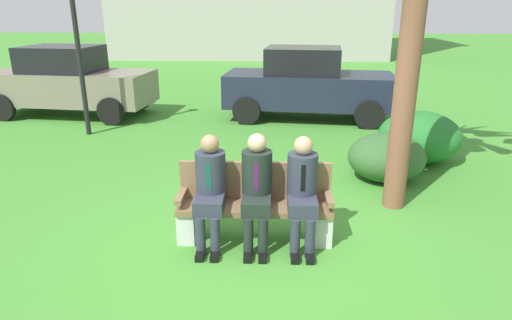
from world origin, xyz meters
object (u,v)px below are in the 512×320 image
object	(u,v)px
parked_car_far	(307,84)
street_lamp	(75,24)
park_bench	(255,205)
seated_man_middle	(257,185)
seated_man_left	(210,185)
seated_man_right	(302,187)
shrub_mid_lawn	(419,137)
shrub_near_bench	(386,157)
parked_car_near	(69,81)

from	to	relation	value
parked_car_far	street_lamp	world-z (taller)	street_lamp
park_bench	seated_man_middle	distance (m)	0.33
park_bench	parked_car_far	xyz separation A→B (m)	(1.00, 5.90, 0.42)
seated_man_left	seated_man_right	size ratio (longest dim) A/B	1.01
seated_man_middle	shrub_mid_lawn	world-z (taller)	seated_man_middle
seated_man_middle	shrub_near_bench	size ratio (longest dim) A/B	1.08
parked_car_far	parked_car_near	bearing A→B (deg)	178.93
shrub_near_bench	parked_car_near	bearing A→B (deg)	148.84
parked_car_far	park_bench	bearing A→B (deg)	-99.60
parked_car_near	parked_car_far	xyz separation A→B (m)	(5.78, -0.11, 0.00)
shrub_near_bench	parked_car_near	world-z (taller)	parked_car_near
seated_man_right	parked_car_near	size ratio (longest dim) A/B	0.31
parked_car_far	seated_man_right	bearing A→B (deg)	-94.41
park_bench	shrub_near_bench	world-z (taller)	park_bench
seated_man_right	parked_car_far	xyz separation A→B (m)	(0.46, 6.02, 0.13)
parked_car_far	shrub_mid_lawn	bearing A→B (deg)	-60.32
parked_car_near	parked_car_far	size ratio (longest dim) A/B	1.00
shrub_mid_lawn	shrub_near_bench	bearing A→B (deg)	-130.04
shrub_near_bench	street_lamp	world-z (taller)	street_lamp
park_bench	parked_car_near	distance (m)	7.69
seated_man_middle	shrub_near_bench	bearing A→B (deg)	46.59
park_bench	seated_man_left	size ratio (longest dim) A/B	1.39
parked_car_near	seated_man_right	bearing A→B (deg)	-49.09
parked_car_near	parked_car_far	distance (m)	5.78
seated_man_left	street_lamp	world-z (taller)	street_lamp
seated_man_right	park_bench	bearing A→B (deg)	166.48
shrub_mid_lawn	seated_man_middle	bearing A→B (deg)	-132.41
park_bench	shrub_mid_lawn	world-z (taller)	park_bench
seated_man_right	seated_man_left	bearing A→B (deg)	179.96
shrub_mid_lawn	street_lamp	xyz separation A→B (m)	(-6.46, 1.47, 1.80)
park_bench	seated_man_middle	bearing A→B (deg)	-78.46
seated_man_middle	seated_man_right	xyz separation A→B (m)	(0.51, -0.00, -0.01)
seated_man_middle	parked_car_near	xyz separation A→B (m)	(-4.81, 6.13, 0.12)
seated_man_left	street_lamp	xyz separation A→B (m)	(-3.22, 4.44, 1.54)
park_bench	seated_man_right	bearing A→B (deg)	-13.52
seated_man_left	parked_car_near	xyz separation A→B (m)	(-4.29, 6.13, 0.13)
park_bench	parked_car_far	bearing A→B (deg)	80.40
seated_man_right	street_lamp	world-z (taller)	street_lamp
shrub_mid_lawn	parked_car_far	size ratio (longest dim) A/B	0.35
seated_man_left	street_lamp	bearing A→B (deg)	125.99
seated_man_left	seated_man_middle	xyz separation A→B (m)	(0.52, 0.00, 0.01)
seated_man_right	shrub_mid_lawn	distance (m)	3.71
seated_man_left	parked_car_near	world-z (taller)	parked_car_near
parked_car_near	parked_car_far	world-z (taller)	same
park_bench	shrub_near_bench	distance (m)	2.75
seated_man_right	street_lamp	size ratio (longest dim) A/B	0.34
seated_man_middle	street_lamp	bearing A→B (deg)	130.16
shrub_mid_lawn	seated_man_right	bearing A→B (deg)	-126.57
shrub_near_bench	parked_car_far	world-z (taller)	parked_car_far
seated_man_middle	park_bench	bearing A→B (deg)	101.54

